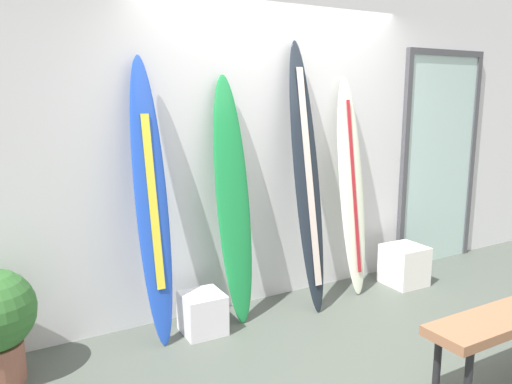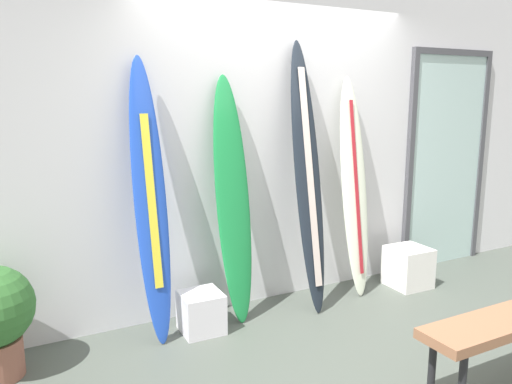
{
  "view_description": "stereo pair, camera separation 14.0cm",
  "coord_description": "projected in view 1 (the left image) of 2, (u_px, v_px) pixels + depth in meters",
  "views": [
    {
      "loc": [
        -2.28,
        -2.41,
        1.77
      ],
      "look_at": [
        -0.35,
        0.95,
        1.02
      ],
      "focal_mm": 35.36,
      "sensor_mm": 36.0,
      "label": 1
    },
    {
      "loc": [
        -2.16,
        -2.47,
        1.77
      ],
      "look_at": [
        -0.35,
        0.95,
        1.02
      ],
      "focal_mm": 35.36,
      "sensor_mm": 36.0,
      "label": 2
    }
  ],
  "objects": [
    {
      "name": "ground",
      "position": [
        368.0,
        356.0,
        3.51
      ],
      "size": [
        8.0,
        8.0,
        0.04
      ],
      "primitive_type": "cube",
      "color": "#4B524A"
    },
    {
      "name": "wall_back",
      "position": [
        271.0,
        138.0,
        4.34
      ],
      "size": [
        7.2,
        0.2,
        2.8
      ],
      "primitive_type": "cube",
      "color": "silver",
      "rests_on": "ground"
    },
    {
      "name": "surfboard_cobalt",
      "position": [
        152.0,
        204.0,
        3.55
      ],
      "size": [
        0.25,
        0.41,
        2.05
      ],
      "color": "blue",
      "rests_on": "ground"
    },
    {
      "name": "surfboard_emerald",
      "position": [
        233.0,
        202.0,
        3.9
      ],
      "size": [
        0.29,
        0.38,
        1.93
      ],
      "color": "#1B833E",
      "rests_on": "ground"
    },
    {
      "name": "surfboard_charcoal",
      "position": [
        307.0,
        177.0,
        4.13
      ],
      "size": [
        0.25,
        0.51,
        2.21
      ],
      "color": "black",
      "rests_on": "ground"
    },
    {
      "name": "surfboard_ivory",
      "position": [
        351.0,
        188.0,
        4.47
      ],
      "size": [
        0.26,
        0.38,
        1.93
      ],
      "color": "silver",
      "rests_on": "ground"
    },
    {
      "name": "display_block_left",
      "position": [
        202.0,
        313.0,
        3.79
      ],
      "size": [
        0.31,
        0.31,
        0.31
      ],
      "color": "white",
      "rests_on": "ground"
    },
    {
      "name": "display_block_center",
      "position": [
        404.0,
        265.0,
        4.75
      ],
      "size": [
        0.36,
        0.36,
        0.37
      ],
      "color": "white",
      "rests_on": "ground"
    },
    {
      "name": "glass_door",
      "position": [
        439.0,
        156.0,
        5.26
      ],
      "size": [
        1.08,
        0.06,
        2.21
      ],
      "color": "silver",
      "rests_on": "ground"
    },
    {
      "name": "bench",
      "position": [
        507.0,
        322.0,
        3.05
      ],
      "size": [
        1.18,
        0.3,
        0.47
      ],
      "color": "#925F42",
      "rests_on": "ground"
    }
  ]
}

